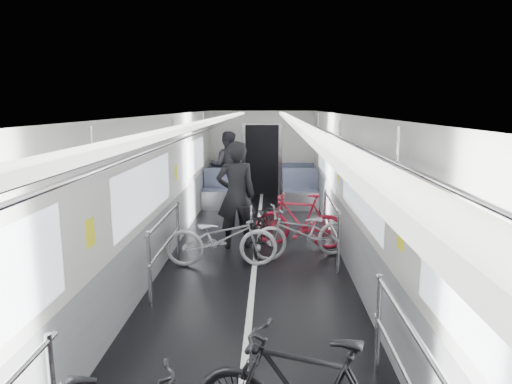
% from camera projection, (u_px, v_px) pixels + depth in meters
% --- Properties ---
extents(car_shell, '(3.02, 14.01, 2.41)m').
position_uv_depth(car_shell, '(256.00, 187.00, 8.06)').
color(car_shell, black).
rests_on(car_shell, ground).
extents(bike_left_far, '(1.82, 0.72, 0.94)m').
position_uv_depth(bike_left_far, '(221.00, 238.00, 7.28)').
color(bike_left_far, '#B0B0B5').
rests_on(bike_left_far, floor).
extents(bike_right_mid, '(1.84, 1.10, 0.91)m').
position_uv_depth(bike_right_mid, '(303.00, 232.00, 7.65)').
color(bike_right_mid, '#A5A4A9').
rests_on(bike_right_mid, floor).
extents(bike_right_far, '(1.72, 0.82, 1.00)m').
position_uv_depth(bike_right_far, '(300.00, 221.00, 8.24)').
color(bike_right_far, '#A31427').
rests_on(bike_right_far, floor).
extents(bike_aisle, '(0.76, 1.73, 0.88)m').
position_uv_depth(bike_aisle, '(262.00, 225.00, 8.14)').
color(bike_aisle, black).
rests_on(bike_aisle, floor).
extents(person_standing, '(0.79, 0.61, 1.94)m').
position_uv_depth(person_standing, '(236.00, 195.00, 8.15)').
color(person_standing, black).
rests_on(person_standing, floor).
extents(person_seated, '(0.91, 0.71, 1.87)m').
position_uv_depth(person_seated, '(227.00, 166.00, 12.35)').
color(person_seated, '#302F37').
rests_on(person_seated, floor).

